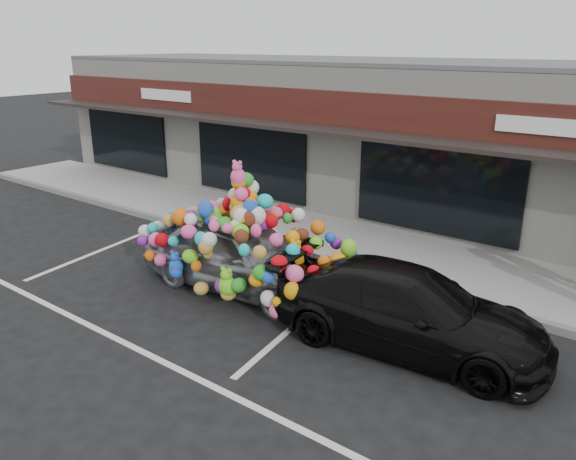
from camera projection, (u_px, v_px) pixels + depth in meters
The scene contains 9 objects.
ground at pixel (188, 285), 11.72m from camera, with size 90.00×90.00×0.00m, color black.
shop_building at pixel (386, 132), 17.38m from camera, with size 24.00×7.20×4.31m.
sidewalk at pixel (301, 232), 14.70m from camera, with size 26.00×3.00×0.15m, color #969791.
kerb at pixel (264, 248), 13.57m from camera, with size 26.00×0.18×0.16m, color slate.
parking_stripe_left at pixel (103, 249), 13.71m from camera, with size 0.12×4.40×0.01m, color silver.
parking_stripe_mid at pixel (302, 319), 10.25m from camera, with size 0.12×4.40×0.01m, color silver.
lane_line at pixel (167, 364), 8.83m from camera, with size 14.00×0.12×0.01m, color silver.
toy_car at pixel (240, 246), 11.31m from camera, with size 3.12×4.71×2.68m.
black_sedan at pixel (408, 310), 9.16m from camera, with size 4.58×1.86×1.33m, color black.
Camera 1 is at (8.18, -7.26, 4.82)m, focal length 35.00 mm.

